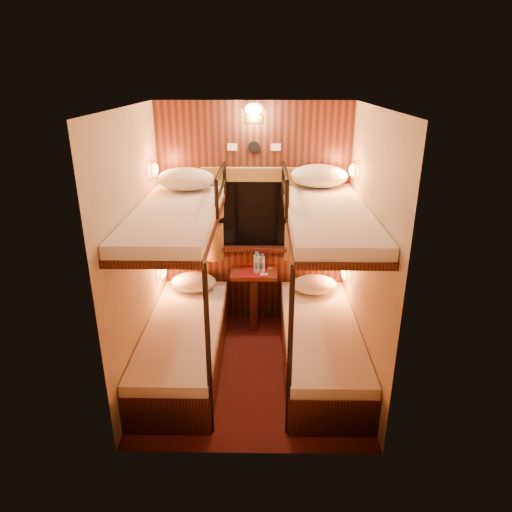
{
  "coord_description": "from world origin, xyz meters",
  "views": [
    {
      "loc": [
        0.1,
        -3.67,
        2.64
      ],
      "look_at": [
        0.03,
        0.15,
        1.11
      ],
      "focal_mm": 32.0,
      "sensor_mm": 36.0,
      "label": 1
    }
  ],
  "objects_px": {
    "bunk_left": "(183,314)",
    "table": "(254,291)",
    "bottle_right": "(262,264)",
    "bunk_right": "(322,315)",
    "bottle_left": "(257,264)"
  },
  "relations": [
    {
      "from": "bunk_right",
      "to": "bottle_left",
      "type": "height_order",
      "value": "bunk_right"
    },
    {
      "from": "bottle_left",
      "to": "bunk_right",
      "type": "bearing_deg",
      "value": -50.71
    },
    {
      "from": "bunk_right",
      "to": "table",
      "type": "bearing_deg",
      "value": 129.67
    },
    {
      "from": "bottle_right",
      "to": "bunk_right",
      "type": "bearing_deg",
      "value": -53.74
    },
    {
      "from": "bunk_right",
      "to": "bottle_right",
      "type": "xyz_separation_m",
      "value": [
        -0.56,
        0.76,
        0.18
      ]
    },
    {
      "from": "bunk_left",
      "to": "bottle_left",
      "type": "xyz_separation_m",
      "value": [
        0.68,
        0.75,
        0.19
      ]
    },
    {
      "from": "table",
      "to": "bottle_right",
      "type": "bearing_deg",
      "value": -11.68
    },
    {
      "from": "bunk_left",
      "to": "bunk_right",
      "type": "distance_m",
      "value": 1.3
    },
    {
      "from": "bunk_left",
      "to": "bottle_right",
      "type": "relative_size",
      "value": 9.1
    },
    {
      "from": "table",
      "to": "bottle_left",
      "type": "distance_m",
      "value": 0.34
    },
    {
      "from": "bunk_left",
      "to": "table",
      "type": "relative_size",
      "value": 2.9
    },
    {
      "from": "table",
      "to": "bottle_right",
      "type": "relative_size",
      "value": 3.14
    },
    {
      "from": "bunk_right",
      "to": "bottle_left",
      "type": "distance_m",
      "value": 0.99
    },
    {
      "from": "bunk_left",
      "to": "table",
      "type": "distance_m",
      "value": 1.02
    },
    {
      "from": "bunk_left",
      "to": "bottle_right",
      "type": "xyz_separation_m",
      "value": [
        0.74,
        0.76,
        0.18
      ]
    }
  ]
}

